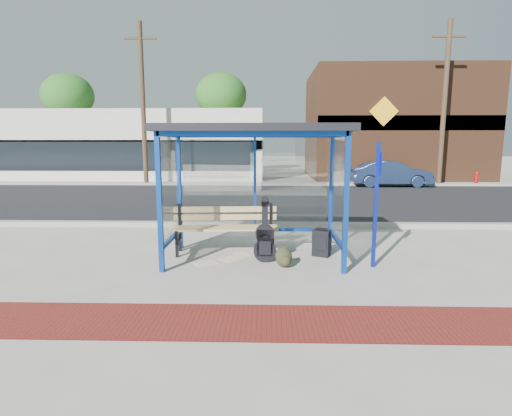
{
  "coord_description": "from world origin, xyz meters",
  "views": [
    {
      "loc": [
        0.22,
        -7.08,
        2.11
      ],
      "look_at": [
        0.04,
        0.2,
        0.93
      ],
      "focal_mm": 28.0,
      "sensor_mm": 36.0,
      "label": 1
    }
  ],
  "objects_px": {
    "backpack": "(284,257)",
    "fire_hydrant": "(476,177)",
    "suitcase": "(321,243)",
    "bench": "(225,225)",
    "guitar_bag": "(265,240)",
    "parked_car": "(391,174)"
  },
  "relations": [
    {
      "from": "bench",
      "to": "guitar_bag",
      "type": "relative_size",
      "value": 1.85
    },
    {
      "from": "bench",
      "to": "suitcase",
      "type": "xyz_separation_m",
      "value": [
        1.84,
        -0.21,
        -0.29
      ]
    },
    {
      "from": "backpack",
      "to": "fire_hydrant",
      "type": "xyz_separation_m",
      "value": [
        10.56,
        14.24,
        0.2
      ]
    },
    {
      "from": "bench",
      "to": "fire_hydrant",
      "type": "bearing_deg",
      "value": 44.66
    },
    {
      "from": "bench",
      "to": "guitar_bag",
      "type": "distance_m",
      "value": 0.99
    },
    {
      "from": "parked_car",
      "to": "fire_hydrant",
      "type": "relative_size",
      "value": 5.65
    },
    {
      "from": "parked_car",
      "to": "fire_hydrant",
      "type": "xyz_separation_m",
      "value": [
        4.73,
        1.04,
        -0.27
      ]
    },
    {
      "from": "guitar_bag",
      "to": "fire_hydrant",
      "type": "distance_m",
      "value": 17.68
    },
    {
      "from": "bench",
      "to": "fire_hydrant",
      "type": "relative_size",
      "value": 2.99
    },
    {
      "from": "guitar_bag",
      "to": "suitcase",
      "type": "bearing_deg",
      "value": 16.82
    },
    {
      "from": "bench",
      "to": "backpack",
      "type": "distance_m",
      "value": 1.48
    },
    {
      "from": "bench",
      "to": "suitcase",
      "type": "distance_m",
      "value": 1.87
    },
    {
      "from": "guitar_bag",
      "to": "fire_hydrant",
      "type": "relative_size",
      "value": 1.62
    },
    {
      "from": "guitar_bag",
      "to": "parked_car",
      "type": "xyz_separation_m",
      "value": [
        6.16,
        12.89,
        0.23
      ]
    },
    {
      "from": "guitar_bag",
      "to": "backpack",
      "type": "xyz_separation_m",
      "value": [
        0.33,
        -0.31,
        -0.24
      ]
    },
    {
      "from": "parked_car",
      "to": "suitcase",
      "type": "bearing_deg",
      "value": 157.87
    },
    {
      "from": "guitar_bag",
      "to": "suitcase",
      "type": "xyz_separation_m",
      "value": [
        1.06,
        0.39,
        -0.15
      ]
    },
    {
      "from": "parked_car",
      "to": "bench",
      "type": "bearing_deg",
      "value": 150.63
    },
    {
      "from": "suitcase",
      "to": "fire_hydrant",
      "type": "distance_m",
      "value": 16.73
    },
    {
      "from": "suitcase",
      "to": "backpack",
      "type": "height_order",
      "value": "suitcase"
    },
    {
      "from": "suitcase",
      "to": "bench",
      "type": "bearing_deg",
      "value": -162.27
    },
    {
      "from": "bench",
      "to": "suitcase",
      "type": "height_order",
      "value": "bench"
    }
  ]
}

